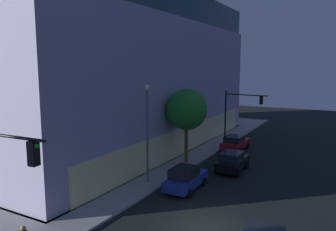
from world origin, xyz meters
name	(u,v)px	position (x,y,z in m)	size (l,w,h in m)	color
ground_plane	(206,228)	(0.00, 0.00, 0.00)	(120.00, 120.00, 0.00)	black
modern_building	(105,72)	(14.16, 18.79, 8.38)	(36.91, 21.75, 16.91)	#4C4C51
traffic_light_far_corner	(238,108)	(20.76, 4.66, 4.30)	(0.62, 5.07, 6.13)	black
street_lamp_sidewalk	(147,121)	(4.44, 6.70, 4.92)	(0.44, 0.44, 7.55)	#616161
sidewalk_tree	(187,110)	(10.80, 6.50, 5.11)	(3.82, 3.82, 6.89)	brown
car_blue	(185,178)	(4.76, 3.61, 0.86)	(4.39, 2.11, 1.73)	navy
car_black	(232,161)	(10.65, 1.98, 0.88)	(4.19, 2.14, 1.73)	black
car_red	(235,143)	(17.87, 4.04, 0.85)	(4.41, 2.25, 1.65)	maroon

